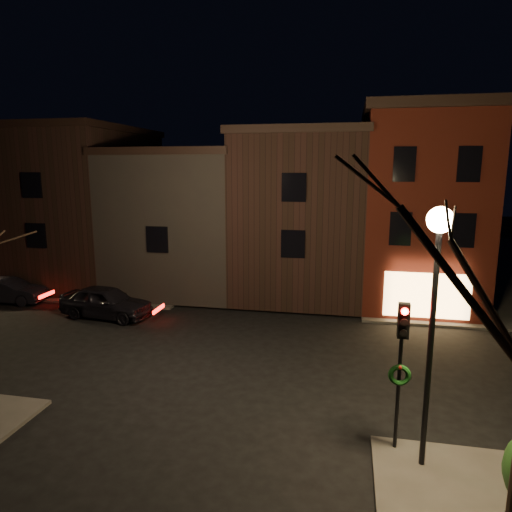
{
  "coord_description": "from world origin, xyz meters",
  "views": [
    {
      "loc": [
        4.15,
        -16.93,
        7.46
      ],
      "look_at": [
        -0.22,
        4.6,
        3.2
      ],
      "focal_mm": 32.0,
      "sensor_mm": 36.0,
      "label": 1
    }
  ],
  "objects_px": {
    "parked_car_b": "(9,291)",
    "traffic_signal": "(401,354)",
    "parked_car_a": "(106,302)",
    "street_lamp_near": "(436,268)"
  },
  "relations": [
    {
      "from": "parked_car_a",
      "to": "parked_car_b",
      "type": "relative_size",
      "value": 1.14
    },
    {
      "from": "traffic_signal",
      "to": "parked_car_a",
      "type": "xyz_separation_m",
      "value": [
        -13.29,
        8.79,
        -2.0
      ]
    },
    {
      "from": "street_lamp_near",
      "to": "parked_car_a",
      "type": "relative_size",
      "value": 1.37
    },
    {
      "from": "traffic_signal",
      "to": "parked_car_b",
      "type": "xyz_separation_m",
      "value": [
        -19.96,
        10.01,
        -2.12
      ]
    },
    {
      "from": "traffic_signal",
      "to": "parked_car_a",
      "type": "bearing_deg",
      "value": 146.53
    },
    {
      "from": "parked_car_a",
      "to": "parked_car_b",
      "type": "distance_m",
      "value": 6.78
    },
    {
      "from": "parked_car_b",
      "to": "traffic_signal",
      "type": "bearing_deg",
      "value": -120.89
    },
    {
      "from": "street_lamp_near",
      "to": "parked_car_a",
      "type": "height_order",
      "value": "street_lamp_near"
    },
    {
      "from": "traffic_signal",
      "to": "street_lamp_near",
      "type": "bearing_deg",
      "value": -39.37
    },
    {
      "from": "street_lamp_near",
      "to": "parked_car_a",
      "type": "distance_m",
      "value": 17.27
    }
  ]
}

